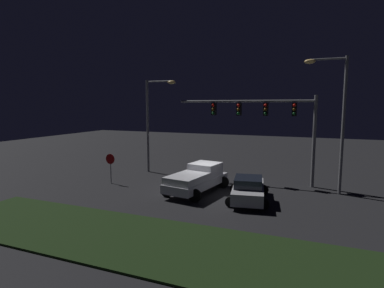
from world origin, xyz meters
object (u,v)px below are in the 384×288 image
Objects in this scene: traffic_signal_gantry at (266,116)px; street_lamp_left at (153,114)px; stop_sign at (110,163)px; pickup_truck at (198,177)px; car_sedan at (248,189)px; street_lamp_right at (336,110)px.

street_lamp_left is at bearing 178.91° from traffic_signal_gantry.
stop_sign is (-10.58, -4.52, -3.47)m from traffic_signal_gantry.
pickup_truck is 1.22× the size of car_sedan.
street_lamp_left is 5.94m from stop_sign.
car_sedan is at bearing -141.90° from street_lamp_right.
pickup_truck reaches higher than car_sedan.
pickup_truck is 8.26m from street_lamp_left.
street_lamp_left reaches higher than traffic_signal_gantry.
car_sedan is 2.08× the size of stop_sign.
car_sedan is 11.50m from street_lamp_left.
car_sedan is at bearing -28.84° from street_lamp_left.
street_lamp_left is at bearing 51.38° from car_sedan.
street_lamp_left is 14.17m from street_lamp_right.
stop_sign is (-6.83, -0.36, 0.56)m from pickup_truck.
car_sedan is at bearing -2.45° from stop_sign.
street_lamp_right is 3.98× the size of stop_sign.
street_lamp_right is at bearing -61.30° from pickup_truck.
traffic_signal_gantry is (3.75, 4.16, 4.03)m from pickup_truck.
street_lamp_right is (14.09, -1.43, 0.50)m from street_lamp_left.
pickup_truck is at bearing -37.02° from street_lamp_left.
car_sedan is at bearing -91.97° from traffic_signal_gantry.
pickup_truck is at bearing -160.69° from street_lamp_right.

